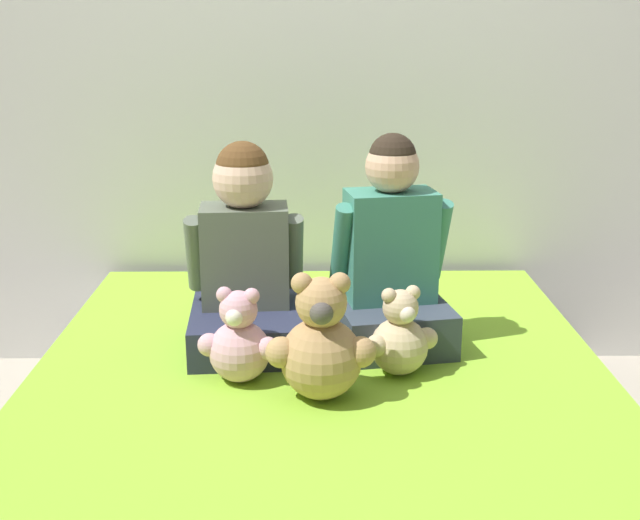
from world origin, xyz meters
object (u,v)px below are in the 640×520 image
object	(u,v)px
teddy_bear_held_by_right_child	(400,338)
child_on_right	(391,261)
teddy_bear_held_by_left_child	(239,342)
teddy_bear_between_children	(321,346)
bed	(321,436)
child_on_left	(245,264)

from	to	relation	value
teddy_bear_held_by_right_child	child_on_right	bearing A→B (deg)	72.20
teddy_bear_held_by_left_child	teddy_bear_between_children	distance (m)	0.24
bed	teddy_bear_held_by_right_child	size ratio (longest dim) A/B	7.50
bed	child_on_right	distance (m)	0.54
bed	child_on_left	world-z (taller)	child_on_left
child_on_left	teddy_bear_held_by_right_child	distance (m)	0.51
bed	child_on_right	world-z (taller)	child_on_right
teddy_bear_held_by_right_child	teddy_bear_held_by_left_child	bearing A→B (deg)	165.74
teddy_bear_between_children	teddy_bear_held_by_left_child	bearing A→B (deg)	155.04
teddy_bear_held_by_right_child	teddy_bear_between_children	distance (m)	0.26
child_on_left	teddy_bear_held_by_left_child	xyz separation A→B (m)	(0.00, -0.27, -0.13)
bed	child_on_left	xyz separation A→B (m)	(-0.22, 0.23, 0.43)
child_on_left	teddy_bear_held_by_left_child	bearing A→B (deg)	-93.29
child_on_left	teddy_bear_between_children	size ratio (longest dim) A/B	1.80
teddy_bear_between_children	bed	bearing A→B (deg)	89.77
bed	teddy_bear_held_by_right_child	distance (m)	0.36
bed	teddy_bear_held_by_left_child	bearing A→B (deg)	-169.35
child_on_left	teddy_bear_between_children	distance (m)	0.44
bed	child_on_left	size ratio (longest dim) A/B	3.11
child_on_left	child_on_right	size ratio (longest dim) A/B	0.96
teddy_bear_held_by_right_child	teddy_bear_between_children	world-z (taller)	teddy_bear_between_children
child_on_left	child_on_right	distance (m)	0.43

